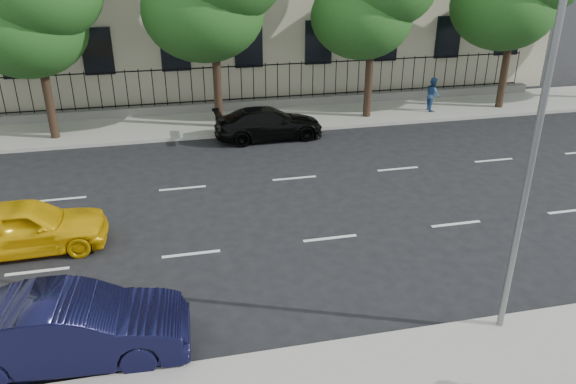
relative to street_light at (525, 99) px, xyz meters
name	(u,v)px	position (x,y,z in m)	size (l,w,h in m)	color
ground	(358,286)	(-2.50, 1.77, -5.15)	(120.00, 120.00, 0.00)	black
far_sidewalk	(260,119)	(-2.50, 15.77, -5.07)	(60.00, 4.00, 0.15)	gray
lane_markings	(310,205)	(-2.50, 6.52, -5.14)	(49.60, 4.62, 0.01)	silver
iron_fence	(254,98)	(-2.50, 17.47, -4.50)	(30.00, 0.50, 2.20)	slate
street_light	(525,99)	(0.00, 0.00, 0.00)	(0.25, 3.32, 8.05)	slate
yellow_taxi	(25,227)	(-10.90, 5.49, -4.41)	(1.75, 4.36, 1.49)	#EFB70B
navy_sedan	(71,328)	(-9.11, 0.57, -4.37)	(1.65, 4.73, 1.56)	black
black_sedan	(269,123)	(-2.57, 13.26, -4.48)	(1.88, 4.63, 1.34)	black
pedestrian_far	(433,94)	(5.91, 15.15, -4.19)	(0.78, 0.61, 1.61)	#2A4F87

